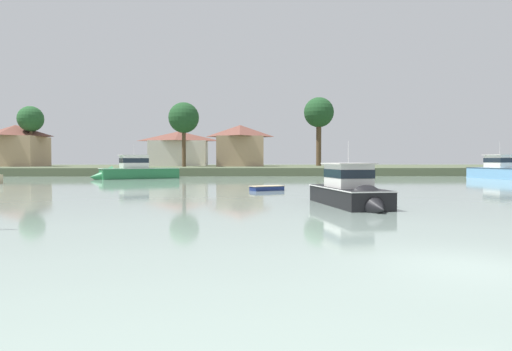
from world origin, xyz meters
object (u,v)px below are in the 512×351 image
object	(u,v)px
cruiser_skyblue	(503,173)
cruiser_green	(131,174)
cruiser_black	(353,196)
dinghy_navy	(267,189)

from	to	relation	value
cruiser_skyblue	cruiser_green	distance (m)	44.98
cruiser_black	dinghy_navy	bearing A→B (deg)	107.30
dinghy_navy	cruiser_skyblue	xyz separation A→B (m)	(29.45, 20.28, 0.53)
cruiser_black	cruiser_green	xyz separation A→B (m)	(-19.24, 33.79, 0.11)
cruiser_green	cruiser_skyblue	bearing A→B (deg)	-1.90
cruiser_skyblue	cruiser_green	bearing A→B (deg)	178.10
cruiser_skyblue	cruiser_green	size ratio (longest dim) A/B	0.95
dinghy_navy	cruiser_green	xyz separation A→B (m)	(-15.50, 21.78, 0.51)
cruiser_black	cruiser_skyblue	bearing A→B (deg)	51.48
dinghy_navy	cruiser_skyblue	distance (m)	35.76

